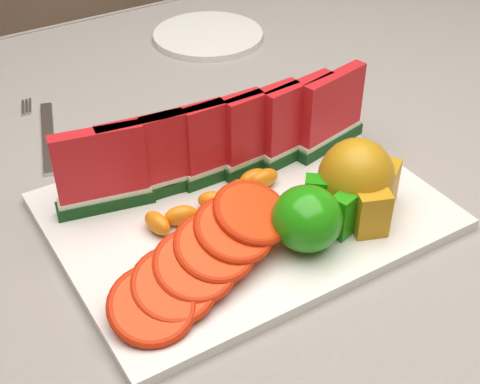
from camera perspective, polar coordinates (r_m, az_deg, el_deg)
The scene contains 11 objects.
table at distance 0.85m, azimuth -4.44°, elevation -4.76°, with size 1.40×0.90×0.75m.
tablecloth at distance 0.81m, azimuth -4.65°, elevation -1.47°, with size 1.53×1.03×0.20m.
platter at distance 0.73m, azimuth 0.38°, elevation -1.63°, with size 0.40×0.30×0.01m.
apple_cluster at distance 0.67m, azimuth 6.12°, elevation -2.06°, with size 0.11×0.09×0.07m.
pear_cluster at distance 0.71m, azimuth 10.09°, elevation 0.88°, with size 0.10×0.10×0.09m.
side_plate at distance 1.13m, azimuth -2.74°, elevation 13.21°, with size 0.21×0.21×0.01m.
fork at distance 0.90m, azimuth -16.24°, elevation 4.80°, with size 0.06×0.19×0.00m.
watermelon_row at distance 0.75m, azimuth -1.37°, elevation 4.38°, with size 0.39×0.07×0.10m.
orange_fan_front at distance 0.63m, azimuth -3.02°, elevation -5.52°, with size 0.23×0.14×0.06m.
orange_fan_back at distance 0.80m, azimuth -4.88°, elevation 4.26°, with size 0.29×0.11×0.05m.
tangerine_segments at distance 0.72m, azimuth -1.91°, elevation -0.63°, with size 0.17×0.05×0.02m.
Camera 1 is at (-0.27, -0.57, 1.22)m, focal length 50.00 mm.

